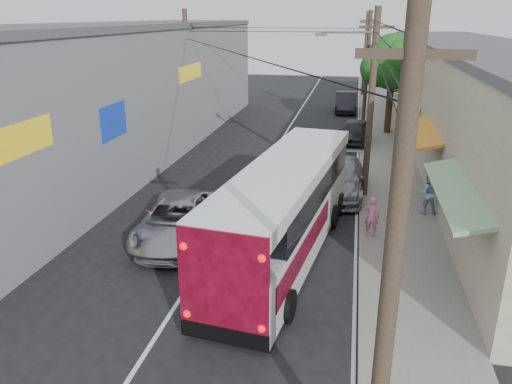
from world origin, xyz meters
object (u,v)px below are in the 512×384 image
jeepney (178,220)px  parked_car_far (346,102)px  parked_suv (340,178)px  pedestrian_near (372,216)px  coach_bus (287,208)px  pedestrian_far (427,193)px  parked_car_mid (354,132)px

jeepney → parked_car_far: size_ratio=1.09×
jeepney → parked_suv: (5.51, 5.99, 0.02)m
parked_car_far → pedestrian_near: bearing=-87.7°
coach_bus → pedestrian_near: coach_bus is taller
parked_suv → coach_bus: bearing=-102.7°
coach_bus → parked_suv: size_ratio=2.13×
jeepney → parked_car_far: parked_car_far is taller
jeepney → pedestrian_far: bearing=18.9°
coach_bus → parked_car_mid: 16.11m
parked_car_far → parked_suv: bearing=-90.5°
parked_suv → parked_car_mid: size_ratio=1.19×
jeepney → pedestrian_far: size_ratio=3.06×
jeepney → parked_car_far: (5.20, 26.81, 0.06)m
parked_car_far → coach_bus: bearing=-94.0°
parked_car_mid → parked_car_far: bearing=100.8°
coach_bus → jeepney: size_ratio=2.11×
jeepney → pedestrian_near: size_ratio=3.63×
coach_bus → parked_suv: (1.56, 6.29, -0.88)m
jeepney → parked_suv: size_ratio=1.01×
jeepney → parked_car_mid: (6.00, 15.65, 0.01)m
parked_suv → parked_car_far: size_ratio=1.08×
parked_car_mid → parked_car_far: parked_car_far is taller
coach_bus → pedestrian_far: (5.05, 4.37, -0.65)m
jeepney → parked_car_mid: parked_car_mid is taller
parked_suv → pedestrian_near: 4.73m
jeepney → parked_car_mid: size_ratio=1.21×
parked_car_far → pedestrian_far: size_ratio=2.80×
jeepney → parked_car_mid: bearing=63.6°
parked_suv → parked_car_mid: parked_suv is taller
parked_car_mid → pedestrian_far: bearing=-68.8°
jeepney → pedestrian_near: bearing=6.6°
parked_car_mid → parked_car_far: size_ratio=0.90×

